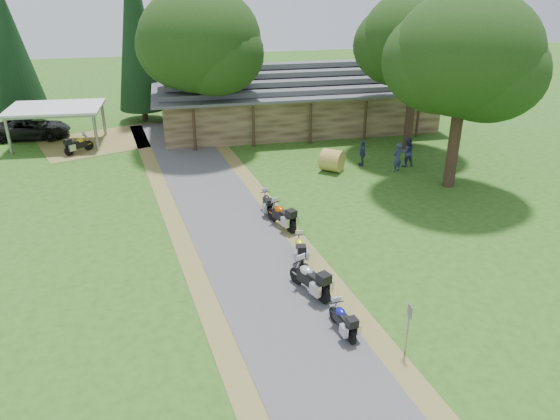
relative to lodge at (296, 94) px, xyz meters
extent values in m
plane|color=#2A5116|center=(-6.00, -24.00, -2.45)|extent=(120.00, 120.00, 0.00)
plane|color=#47474A|center=(-6.50, -20.00, -2.45)|extent=(51.95, 51.95, 0.00)
imported|color=black|center=(-19.39, 0.71, -1.35)|extent=(2.87, 5.90, 2.19)
imported|color=navy|center=(3.82, -10.89, -1.38)|extent=(0.75, 0.68, 2.14)
imported|color=navy|center=(4.76, -10.13, -1.34)|extent=(0.65, 0.48, 2.21)
imported|color=navy|center=(2.09, -9.44, -1.50)|extent=(0.50, 0.61, 1.91)
cylinder|color=#A08C3A|center=(-0.03, -10.01, -1.78)|extent=(1.79, 1.81, 1.34)
cone|color=black|center=(-11.49, 4.00, 4.27)|extent=(3.74, 3.74, 13.45)
cone|color=black|center=(-20.62, 4.66, 2.62)|extent=(3.90, 3.90, 10.14)
camera|label=1|loc=(-9.40, -40.17, 9.55)|focal=35.00mm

